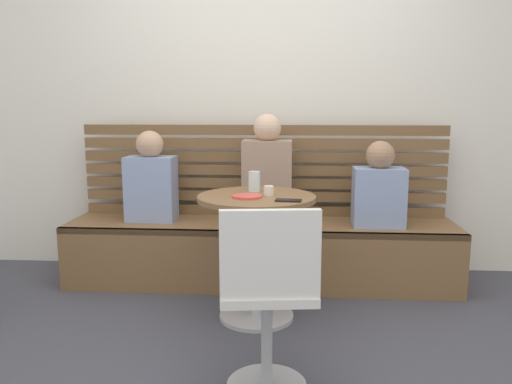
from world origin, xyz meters
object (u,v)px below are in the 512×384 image
at_px(cup_glass_tall, 254,181).
at_px(phone_on_table, 288,200).
at_px(cup_espresso_small, 269,191).
at_px(booth_bench, 260,253).
at_px(cafe_table, 257,233).
at_px(person_child_left, 379,189).
at_px(person_adult, 267,174).
at_px(plate_small, 247,196).
at_px(person_child_middle, 151,181).
at_px(white_chair, 268,294).

distance_m(cup_glass_tall, phone_on_table, 0.37).
bearing_deg(cup_espresso_small, booth_bench, 98.12).
height_order(cafe_table, phone_on_table, phone_on_table).
height_order(booth_bench, cafe_table, cafe_table).
bearing_deg(cup_glass_tall, booth_bench, 88.85).
height_order(cafe_table, person_child_left, person_child_left).
relative_size(cafe_table, phone_on_table, 5.29).
distance_m(person_adult, cup_espresso_small, 0.63).
relative_size(person_adult, plate_small, 4.42).
distance_m(person_child_middle, plate_small, 1.01).
bearing_deg(cup_glass_tall, person_adult, 83.93).
bearing_deg(cafe_table, person_adult, 87.40).
xyz_separation_m(booth_bench, phone_on_table, (0.20, -0.76, 0.52)).
bearing_deg(cup_glass_tall, white_chair, -82.25).
height_order(person_child_left, cup_glass_tall, person_child_left).
xyz_separation_m(person_child_left, person_child_middle, (-1.58, 0.06, 0.03)).
height_order(cafe_table, cup_espresso_small, cup_espresso_small).
relative_size(person_child_middle, cup_espresso_small, 11.35).
bearing_deg(booth_bench, cup_espresso_small, -81.88).
bearing_deg(person_child_middle, cup_espresso_small, -35.66).
bearing_deg(booth_bench, cafe_table, -88.59).
relative_size(booth_bench, person_child_left, 4.68).
height_order(booth_bench, phone_on_table, phone_on_table).
bearing_deg(white_chair, person_child_left, 63.74).
distance_m(cafe_table, person_child_middle, 1.03).
relative_size(white_chair, person_child_left, 1.47).
relative_size(cafe_table, person_child_middle, 1.16).
bearing_deg(plate_small, person_child_left, 36.97).
xyz_separation_m(person_adult, cup_espresso_small, (0.04, -0.63, -0.01)).
xyz_separation_m(booth_bench, person_adult, (0.04, 0.04, 0.56)).
bearing_deg(plate_small, white_chair, -78.34).
bearing_deg(booth_bench, cup_glass_tall, -91.15).
height_order(cafe_table, person_adult, person_adult).
bearing_deg(cup_glass_tall, phone_on_table, -55.27).
bearing_deg(cup_espresso_small, plate_small, -148.97).
distance_m(person_child_middle, cup_espresso_small, 1.06).
height_order(person_adult, person_child_left, person_adult).
xyz_separation_m(booth_bench, cup_glass_tall, (-0.01, -0.46, 0.58)).
height_order(white_chair, person_child_middle, person_child_middle).
bearing_deg(person_adult, booth_bench, -137.29).
height_order(booth_bench, person_child_left, person_child_left).
distance_m(person_child_left, person_child_middle, 1.58).
bearing_deg(person_adult, person_child_middle, -179.08).
height_order(person_child_middle, cup_glass_tall, person_child_middle).
distance_m(booth_bench, plate_small, 0.84).
distance_m(booth_bench, cup_glass_tall, 0.74).
distance_m(booth_bench, person_child_middle, 0.92).
height_order(person_adult, plate_small, person_adult).
relative_size(cafe_table, person_adult, 0.98).
distance_m(white_chair, plate_small, 0.81).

